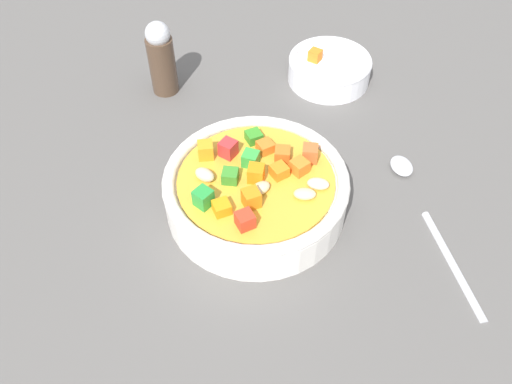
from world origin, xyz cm
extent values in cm
cube|color=#565451|center=(0.00, 0.00, -1.00)|extent=(140.00, 140.00, 2.00)
cylinder|color=white|center=(0.00, 0.00, 1.89)|extent=(18.59, 18.59, 3.78)
torus|color=white|center=(0.00, 0.00, 4.16)|extent=(18.75, 18.75, 1.27)
cylinder|color=gold|center=(0.00, 0.00, 3.98)|extent=(15.84, 15.84, 0.40)
cube|color=orange|center=(3.03, -1.24, 5.07)|extent=(1.76, 1.76, 1.78)
cube|color=orange|center=(3.19, -4.13, 4.76)|extent=(1.76, 1.76, 1.15)
cube|color=red|center=(-4.10, -1.91, 5.06)|extent=(2.19, 2.19, 1.77)
cube|color=orange|center=(-2.15, 3.34, 4.84)|extent=(1.98, 1.98, 1.33)
cube|color=#368D26|center=(-5.53, 1.17, 4.74)|extent=(1.81, 1.81, 1.12)
ellipsoid|color=beige|center=(3.40, 3.97, 4.63)|extent=(1.97, 2.48, 0.90)
cube|color=#378628|center=(-0.51, -2.51, 4.81)|extent=(2.01, 2.01, 1.26)
cube|color=#E05E2C|center=(-1.37, 6.04, 5.04)|extent=(2.01, 2.01, 1.71)
cube|color=green|center=(-2.20, -0.19, 4.93)|extent=(2.15, 2.15, 1.49)
cube|color=orange|center=(0.33, 2.39, 4.78)|extent=(1.95, 1.95, 1.20)
cube|color=orange|center=(-3.74, 1.96, 4.73)|extent=(1.90, 1.90, 1.11)
cube|color=green|center=(1.89, -5.61, 5.10)|extent=(2.16, 2.16, 1.84)
cube|color=orange|center=(-4.45, -4.20, 5.05)|extent=(1.73, 1.73, 1.73)
ellipsoid|color=beige|center=(1.67, 0.46, 4.67)|extent=(2.17, 2.55, 0.98)
ellipsoid|color=beige|center=(-1.34, -4.89, 4.76)|extent=(2.56, 2.45, 1.16)
cube|color=red|center=(5.33, -2.40, 4.95)|extent=(1.84, 1.84, 1.55)
cube|color=orange|center=(-0.15, 4.50, 4.87)|extent=(2.05, 2.05, 1.38)
cube|color=orange|center=(-0.16, -0.45, 5.03)|extent=(2.04, 2.04, 1.70)
ellipsoid|color=beige|center=(2.49, 5.64, 4.64)|extent=(2.19, 2.56, 0.93)
cylinder|color=silver|center=(11.71, 16.55, 0.38)|extent=(12.67, 1.31, 0.76)
ellipsoid|color=silver|center=(-1.24, 17.12, 0.51)|extent=(3.28, 2.50, 1.02)
cylinder|color=white|center=(-18.86, 14.73, 1.41)|extent=(10.67, 10.67, 2.82)
torus|color=white|center=(-18.86, 14.73, 3.03)|extent=(10.77, 10.77, 0.85)
cube|color=orange|center=(-19.75, 12.90, 3.55)|extent=(2.06, 2.06, 1.46)
cylinder|color=#4C3828|center=(-22.11, -6.46, 3.73)|extent=(3.35, 3.35, 7.46)
sphere|color=silver|center=(-22.11, -6.46, 8.22)|extent=(3.01, 3.01, 3.01)
camera|label=1|loc=(34.17, -8.72, 42.39)|focal=36.66mm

